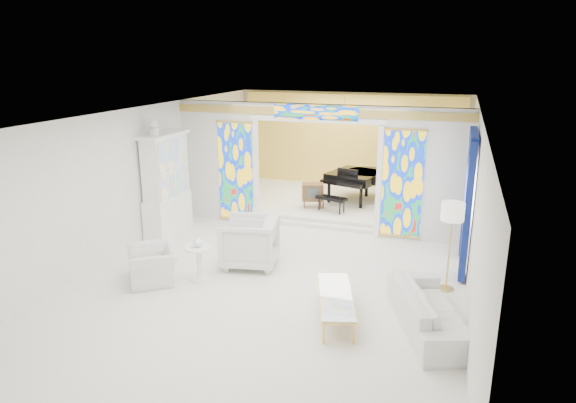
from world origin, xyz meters
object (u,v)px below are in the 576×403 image
(tv_console, at_px, (313,192))
(armchair_left, at_px, (153,265))
(china_cabinet, at_px, (166,185))
(armchair_right, at_px, (250,242))
(grand_piano, at_px, (361,177))
(sofa, at_px, (431,309))
(coffee_table, at_px, (336,297))

(tv_console, bearing_deg, armchair_left, -127.45)
(china_cabinet, xyz_separation_m, armchair_right, (2.57, -1.20, -0.68))
(grand_piano, bearing_deg, tv_console, -117.96)
(sofa, xyz_separation_m, tv_console, (-3.35, 5.16, 0.27))
(coffee_table, bearing_deg, grand_piano, 97.30)
(armchair_right, relative_size, sofa, 0.49)
(grand_piano, bearing_deg, armchair_left, -98.13)
(armchair_left, xyz_separation_m, grand_piano, (2.74, 6.09, 0.52))
(armchair_left, bearing_deg, tv_console, 124.54)
(sofa, height_order, coffee_table, sofa)
(armchair_right, bearing_deg, grand_piano, 153.38)
(armchair_right, height_order, tv_console, armchair_right)
(armchair_left, distance_m, tv_console, 5.27)
(sofa, height_order, grand_piano, grand_piano)
(coffee_table, distance_m, tv_console, 5.60)
(armchair_right, relative_size, tv_console, 1.68)
(armchair_left, xyz_separation_m, coffee_table, (3.55, -0.27, 0.03))
(sofa, relative_size, coffee_table, 1.23)
(armchair_right, bearing_deg, sofa, 57.00)
(armchair_left, height_order, sofa, sofa)
(coffee_table, bearing_deg, tv_console, 109.67)
(armchair_left, bearing_deg, coffee_table, 48.63)
(armchair_left, distance_m, coffee_table, 3.56)
(armchair_left, bearing_deg, armchair_right, 94.33)
(china_cabinet, distance_m, tv_console, 3.84)
(china_cabinet, distance_m, armchair_right, 2.92)
(china_cabinet, bearing_deg, armchair_right, -25.00)
(grand_piano, xyz_separation_m, tv_console, (-1.07, -1.10, -0.24))
(armchair_right, xyz_separation_m, coffee_table, (2.13, -1.53, -0.14))
(armchair_right, height_order, sofa, armchair_right)
(tv_console, bearing_deg, coffee_table, -89.27)
(china_cabinet, xyz_separation_m, tv_console, (2.82, 2.54, -0.57))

